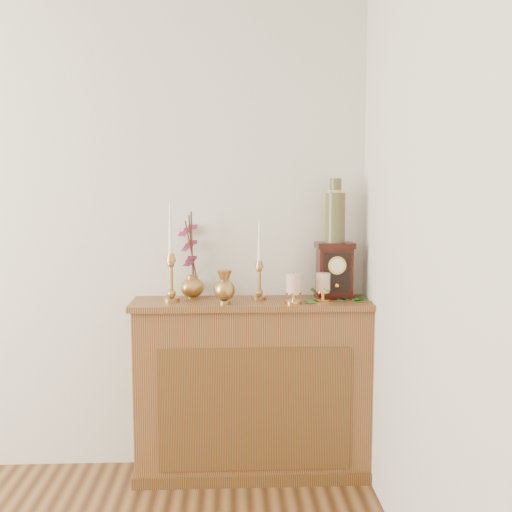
{
  "coord_description": "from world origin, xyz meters",
  "views": [
    {
      "loc": [
        1.29,
        -0.93,
        1.5
      ],
      "look_at": [
        1.41,
        2.05,
        1.16
      ],
      "focal_mm": 42.0,
      "sensor_mm": 36.0,
      "label": 1
    }
  ],
  "objects_px": {
    "candlestick_center": "(259,274)",
    "mantel_clock": "(335,271)",
    "ceramic_vase": "(335,214)",
    "bud_vase": "(225,288)",
    "candlestick_left": "(171,270)",
    "ginger_jar": "(190,259)"
  },
  "relations": [
    {
      "from": "mantel_clock",
      "to": "candlestick_center",
      "type": "bearing_deg",
      "value": -178.08
    },
    {
      "from": "candlestick_left",
      "to": "ginger_jar",
      "type": "distance_m",
      "value": 0.16
    },
    {
      "from": "ceramic_vase",
      "to": "candlestick_center",
      "type": "bearing_deg",
      "value": -175.78
    },
    {
      "from": "candlestick_left",
      "to": "candlestick_center",
      "type": "relative_size",
      "value": 1.22
    },
    {
      "from": "candlestick_center",
      "to": "bud_vase",
      "type": "height_order",
      "value": "candlestick_center"
    },
    {
      "from": "bud_vase",
      "to": "ginger_jar",
      "type": "distance_m",
      "value": 0.3
    },
    {
      "from": "ginger_jar",
      "to": "ceramic_vase",
      "type": "xyz_separation_m",
      "value": [
        0.76,
        -0.05,
        0.24
      ]
    },
    {
      "from": "bud_vase",
      "to": "mantel_clock",
      "type": "bearing_deg",
      "value": 14.6
    },
    {
      "from": "bud_vase",
      "to": "ceramic_vase",
      "type": "relative_size",
      "value": 0.51
    },
    {
      "from": "candlestick_center",
      "to": "bud_vase",
      "type": "distance_m",
      "value": 0.22
    },
    {
      "from": "candlestick_center",
      "to": "ceramic_vase",
      "type": "xyz_separation_m",
      "value": [
        0.4,
        0.03,
        0.31
      ]
    },
    {
      "from": "ceramic_vase",
      "to": "bud_vase",
      "type": "bearing_deg",
      "value": -165.15
    },
    {
      "from": "candlestick_left",
      "to": "ceramic_vase",
      "type": "relative_size",
      "value": 1.52
    },
    {
      "from": "candlestick_left",
      "to": "mantel_clock",
      "type": "bearing_deg",
      "value": 4.93
    },
    {
      "from": "candlestick_center",
      "to": "bud_vase",
      "type": "xyz_separation_m",
      "value": [
        -0.18,
        -0.12,
        -0.05
      ]
    },
    {
      "from": "ginger_jar",
      "to": "ceramic_vase",
      "type": "bearing_deg",
      "value": -3.74
    },
    {
      "from": "candlestick_center",
      "to": "mantel_clock",
      "type": "distance_m",
      "value": 0.4
    },
    {
      "from": "ginger_jar",
      "to": "bud_vase",
      "type": "bearing_deg",
      "value": -47.98
    },
    {
      "from": "bud_vase",
      "to": "ginger_jar",
      "type": "xyz_separation_m",
      "value": [
        -0.18,
        0.2,
        0.12
      ]
    },
    {
      "from": "candlestick_left",
      "to": "ginger_jar",
      "type": "xyz_separation_m",
      "value": [
        0.09,
        0.12,
        0.04
      ]
    },
    {
      "from": "bud_vase",
      "to": "ceramic_vase",
      "type": "height_order",
      "value": "ceramic_vase"
    },
    {
      "from": "mantel_clock",
      "to": "ceramic_vase",
      "type": "xyz_separation_m",
      "value": [
        -0.0,
        0.0,
        0.3
      ]
    }
  ]
}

